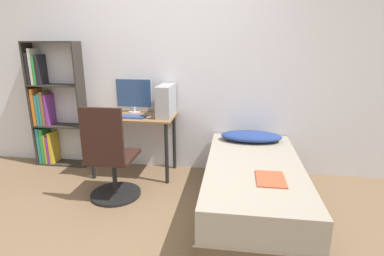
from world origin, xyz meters
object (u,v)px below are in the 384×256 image
at_px(bed, 253,187).
at_px(pc_tower, 166,101).
at_px(bookshelf, 49,110).
at_px(keyboard, 130,117).
at_px(monitor, 134,94).
at_px(office_chair, 111,164).

distance_m(bed, pc_tower, 1.42).
relative_size(bookshelf, keyboard, 4.39).
bearing_deg(keyboard, pc_tower, 19.34).
height_order(keyboard, pc_tower, pc_tower).
bearing_deg(monitor, bed, -30.15).
height_order(bookshelf, monitor, bookshelf).
relative_size(office_chair, pc_tower, 2.34).
bearing_deg(keyboard, monitor, 96.64).
height_order(bed, keyboard, keyboard).
bearing_deg(bed, keyboard, 158.43).
xyz_separation_m(bed, monitor, (-1.46, 0.85, 0.74)).
xyz_separation_m(office_chair, monitor, (-0.00, 0.84, 0.59)).
distance_m(bookshelf, monitor, 1.20).
bearing_deg(bookshelf, bed, -17.53).
relative_size(monitor, keyboard, 1.25).
relative_size(bed, keyboard, 5.12).
relative_size(bed, pc_tower, 4.34).
height_order(office_chair, keyboard, office_chair).
height_order(bookshelf, pc_tower, bookshelf).
xyz_separation_m(bookshelf, monitor, (1.18, 0.02, 0.23)).
bearing_deg(bed, monitor, 149.85).
bearing_deg(pc_tower, bed, -34.91).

